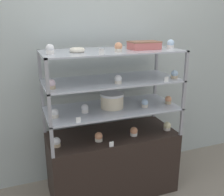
# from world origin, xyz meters

# --- Properties ---
(ground_plane) EXTENTS (20.00, 20.00, 0.00)m
(ground_plane) POSITION_xyz_m (0.00, 0.00, 0.00)
(ground_plane) COLOR gray
(back_wall) EXTENTS (8.00, 0.05, 2.60)m
(back_wall) POSITION_xyz_m (0.00, 0.40, 1.30)
(back_wall) COLOR #A8B2AD
(back_wall) RESTS_ON ground_plane
(display_base) EXTENTS (1.13, 0.50, 0.58)m
(display_base) POSITION_xyz_m (0.00, 0.00, 0.29)
(display_base) COLOR black
(display_base) RESTS_ON ground_plane
(display_riser_lower) EXTENTS (1.13, 0.50, 0.25)m
(display_riser_lower) POSITION_xyz_m (0.00, 0.00, 0.81)
(display_riser_lower) COLOR #99999E
(display_riser_lower) RESTS_ON display_base
(display_riser_middle) EXTENTS (1.13, 0.50, 0.25)m
(display_riser_middle) POSITION_xyz_m (0.00, 0.00, 1.05)
(display_riser_middle) COLOR #99999E
(display_riser_middle) RESTS_ON display_riser_lower
(display_riser_upper) EXTENTS (1.13, 0.50, 0.25)m
(display_riser_upper) POSITION_xyz_m (0.00, 0.00, 1.30)
(display_riser_upper) COLOR #99999E
(display_riser_upper) RESTS_ON display_riser_middle
(layer_cake_centerpiece) EXTENTS (0.20, 0.20, 0.13)m
(layer_cake_centerpiece) POSITION_xyz_m (-0.00, -0.00, 0.89)
(layer_cake_centerpiece) COLOR beige
(layer_cake_centerpiece) RESTS_ON display_riser_lower
(sheet_cake_frosted) EXTENTS (0.25, 0.16, 0.07)m
(sheet_cake_frosted) POSITION_xyz_m (0.27, -0.03, 1.35)
(sheet_cake_frosted) COLOR #C66660
(sheet_cake_frosted) RESTS_ON display_riser_upper
(cupcake_0) EXTENTS (0.07, 0.07, 0.08)m
(cupcake_0) POSITION_xyz_m (-0.50, -0.07, 0.61)
(cupcake_0) COLOR #CCB28C
(cupcake_0) RESTS_ON display_base
(cupcake_1) EXTENTS (0.07, 0.07, 0.08)m
(cupcake_1) POSITION_xyz_m (-0.16, -0.10, 0.61)
(cupcake_1) COLOR beige
(cupcake_1) RESTS_ON display_base
(cupcake_2) EXTENTS (0.07, 0.07, 0.08)m
(cupcake_2) POSITION_xyz_m (0.16, -0.11, 0.61)
(cupcake_2) COLOR white
(cupcake_2) RESTS_ON display_base
(cupcake_3) EXTENTS (0.07, 0.07, 0.08)m
(cupcake_3) POSITION_xyz_m (0.50, -0.11, 0.61)
(cupcake_3) COLOR beige
(cupcake_3) RESTS_ON display_base
(price_tag_0) EXTENTS (0.04, 0.00, 0.04)m
(price_tag_0) POSITION_xyz_m (-0.09, -0.23, 0.60)
(price_tag_0) COLOR white
(price_tag_0) RESTS_ON display_base
(cupcake_4) EXTENTS (0.06, 0.06, 0.07)m
(cupcake_4) POSITION_xyz_m (-0.50, -0.06, 0.86)
(cupcake_4) COLOR beige
(cupcake_4) RESTS_ON display_riser_lower
(cupcake_5) EXTENTS (0.06, 0.06, 0.07)m
(cupcake_5) POSITION_xyz_m (-0.25, -0.04, 0.86)
(cupcake_5) COLOR white
(cupcake_5) RESTS_ON display_riser_lower
(cupcake_6) EXTENTS (0.06, 0.06, 0.07)m
(cupcake_6) POSITION_xyz_m (0.27, -0.09, 0.86)
(cupcake_6) COLOR beige
(cupcake_6) RESTS_ON display_riser_lower
(cupcake_7) EXTENTS (0.06, 0.06, 0.07)m
(cupcake_7) POSITION_xyz_m (0.51, -0.08, 0.86)
(cupcake_7) COLOR #CCB28C
(cupcake_7) RESTS_ON display_riser_lower
(price_tag_1) EXTENTS (0.04, 0.00, 0.04)m
(price_tag_1) POSITION_xyz_m (-0.35, -0.23, 0.85)
(price_tag_1) COLOR white
(price_tag_1) RESTS_ON display_riser_lower
(cupcake_8) EXTENTS (0.06, 0.06, 0.07)m
(cupcake_8) POSITION_xyz_m (-0.51, -0.11, 1.10)
(cupcake_8) COLOR #CCB28C
(cupcake_8) RESTS_ON display_riser_middle
(cupcake_9) EXTENTS (0.06, 0.06, 0.07)m
(cupcake_9) POSITION_xyz_m (-0.00, -0.14, 1.10)
(cupcake_9) COLOR beige
(cupcake_9) RESTS_ON display_riser_middle
(cupcake_10) EXTENTS (0.06, 0.06, 0.07)m
(cupcake_10) POSITION_xyz_m (0.52, -0.13, 1.10)
(cupcake_10) COLOR #CCB28C
(cupcake_10) RESTS_ON display_riser_middle
(price_tag_2) EXTENTS (0.04, 0.00, 0.04)m
(price_tag_2) POSITION_xyz_m (0.38, -0.23, 1.09)
(price_tag_2) COLOR white
(price_tag_2) RESTS_ON display_riser_middle
(cupcake_11) EXTENTS (0.06, 0.06, 0.07)m
(cupcake_11) POSITION_xyz_m (-0.50, -0.06, 1.35)
(cupcake_11) COLOR white
(cupcake_11) RESTS_ON display_riser_upper
(cupcake_12) EXTENTS (0.06, 0.06, 0.07)m
(cupcake_12) POSITION_xyz_m (0.01, -0.12, 1.35)
(cupcake_12) COLOR beige
(cupcake_12) RESTS_ON display_riser_upper
(cupcake_13) EXTENTS (0.06, 0.06, 0.07)m
(cupcake_13) POSITION_xyz_m (0.52, -0.04, 1.35)
(cupcake_13) COLOR white
(cupcake_13) RESTS_ON display_riser_upper
(price_tag_3) EXTENTS (0.04, 0.00, 0.04)m
(price_tag_3) POSITION_xyz_m (-0.17, -0.23, 1.34)
(price_tag_3) COLOR white
(price_tag_3) RESTS_ON display_riser_upper
(donut_glazed) EXTENTS (0.12, 0.12, 0.03)m
(donut_glazed) POSITION_xyz_m (-0.29, -0.03, 1.33)
(donut_glazed) COLOR #EFE5CC
(donut_glazed) RESTS_ON display_riser_upper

